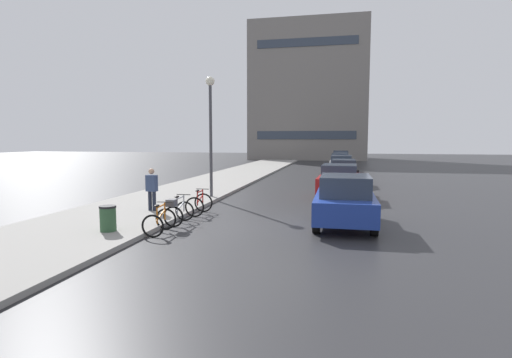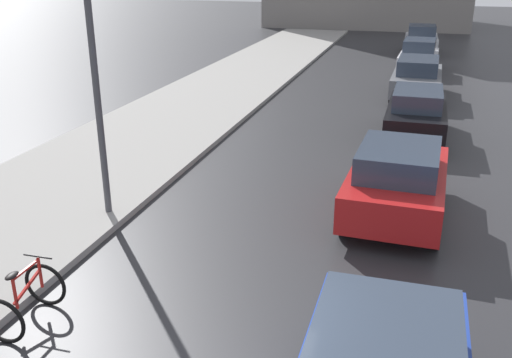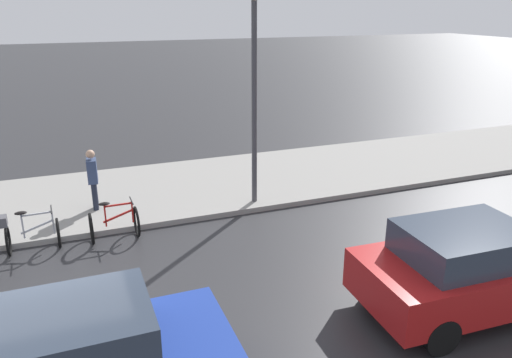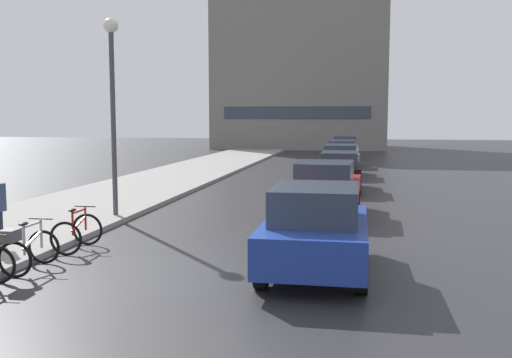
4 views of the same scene
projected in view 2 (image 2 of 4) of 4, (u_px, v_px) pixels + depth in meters
name	position (u px, v px, depth m)	size (l,w,h in m)	color
sidewalk_kerb	(133.00, 143.00, 17.19)	(4.80, 60.00, 0.14)	gray
bicycle_third	(25.00, 300.00, 8.67)	(0.76, 1.10, 0.97)	black
car_red	(397.00, 181.00, 12.13)	(2.11, 3.97, 1.64)	#AD1919
car_black	(416.00, 113.00, 17.54)	(1.76, 4.16, 1.59)	black
car_grey	(417.00, 77.00, 22.77)	(1.92, 4.35, 1.61)	slate
car_white	(419.00, 56.00, 27.99)	(1.93, 4.06, 1.61)	silver
car_silver	(421.00, 39.00, 33.47)	(1.94, 3.83, 1.65)	#B2B5BA
streetlamp	(91.00, 37.00, 11.04)	(0.42, 0.42, 5.74)	#424247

